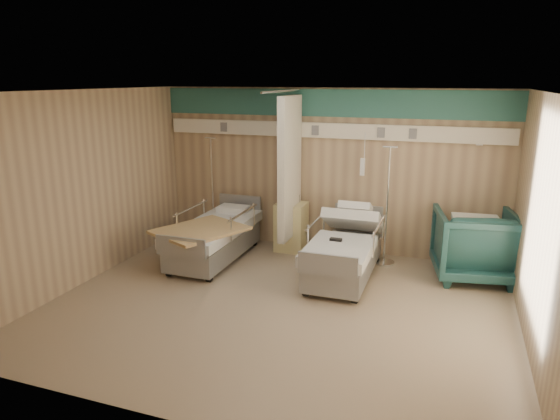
% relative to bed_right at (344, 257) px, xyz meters
% --- Properties ---
extents(ground, '(6.00, 5.00, 0.00)m').
position_rel_bed_right_xyz_m(ground, '(-0.60, -1.30, -0.32)').
color(ground, gray).
rests_on(ground, ground).
extents(room_walls, '(6.04, 5.04, 2.82)m').
position_rel_bed_right_xyz_m(room_walls, '(-0.63, -1.05, 1.55)').
color(room_walls, tan).
rests_on(room_walls, ground).
extents(bed_right, '(1.00, 2.16, 0.63)m').
position_rel_bed_right_xyz_m(bed_right, '(0.00, 0.00, 0.00)').
color(bed_right, silver).
rests_on(bed_right, ground).
extents(bed_left, '(1.00, 2.16, 0.63)m').
position_rel_bed_right_xyz_m(bed_left, '(-2.20, 0.00, 0.00)').
color(bed_left, silver).
rests_on(bed_left, ground).
extents(bedside_cabinet, '(0.50, 0.48, 0.85)m').
position_rel_bed_right_xyz_m(bedside_cabinet, '(-1.15, 0.90, 0.11)').
color(bedside_cabinet, beige).
rests_on(bedside_cabinet, ground).
extents(visitor_armchair, '(1.32, 1.35, 1.06)m').
position_rel_bed_right_xyz_m(visitor_armchair, '(1.85, 0.60, 0.22)').
color(visitor_armchair, '#1C4546').
rests_on(visitor_armchair, ground).
extents(waffle_blanket, '(0.72, 0.65, 0.08)m').
position_rel_bed_right_xyz_m(waffle_blanket, '(1.84, 0.55, 0.78)').
color(waffle_blanket, silver).
rests_on(waffle_blanket, visitor_armchair).
extents(iv_stand_right, '(0.35, 0.35, 1.93)m').
position_rel_bed_right_xyz_m(iv_stand_right, '(0.50, 0.77, 0.08)').
color(iv_stand_right, silver).
rests_on(iv_stand_right, ground).
extents(iv_stand_left, '(0.34, 0.34, 1.92)m').
position_rel_bed_right_xyz_m(iv_stand_left, '(-2.71, 0.98, 0.08)').
color(iv_stand_left, silver).
rests_on(iv_stand_left, ground).
extents(call_remote, '(0.18, 0.09, 0.04)m').
position_rel_bed_right_xyz_m(call_remote, '(-0.09, -0.21, 0.33)').
color(call_remote, black).
rests_on(call_remote, bed_right).
extents(tan_blanket, '(1.47, 1.60, 0.04)m').
position_rel_bed_right_xyz_m(tan_blanket, '(-2.20, -0.46, 0.34)').
color(tan_blanket, tan).
rests_on(tan_blanket, bed_left).
extents(toiletry_bag, '(0.26, 0.19, 0.13)m').
position_rel_bed_right_xyz_m(toiletry_bag, '(-1.17, 0.97, 0.60)').
color(toiletry_bag, black).
rests_on(toiletry_bag, bedside_cabinet).
extents(white_cup, '(0.12, 0.12, 0.14)m').
position_rel_bed_right_xyz_m(white_cup, '(-1.22, 0.90, 0.61)').
color(white_cup, white).
rests_on(white_cup, bedside_cabinet).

